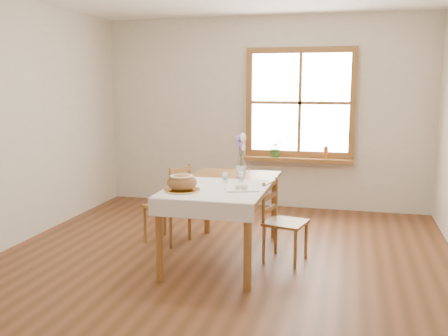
% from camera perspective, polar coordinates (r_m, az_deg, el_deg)
% --- Properties ---
extents(ground, '(5.00, 5.00, 0.00)m').
position_cam_1_polar(ground, '(4.79, -0.91, -11.27)').
color(ground, brown).
rests_on(ground, ground).
extents(room_walls, '(4.60, 5.10, 2.65)m').
position_cam_1_polar(room_walls, '(4.47, -0.96, 9.60)').
color(room_walls, beige).
rests_on(room_walls, ground).
extents(window, '(1.46, 0.08, 1.46)m').
position_cam_1_polar(window, '(6.82, 8.68, 7.38)').
color(window, brown).
rests_on(window, ground).
extents(window_sill, '(1.46, 0.20, 0.05)m').
position_cam_1_polar(window_sill, '(6.83, 8.46, 0.98)').
color(window_sill, brown).
rests_on(window_sill, ground).
extents(dining_table, '(0.90, 1.60, 0.75)m').
position_cam_1_polar(dining_table, '(4.88, 0.00, -2.72)').
color(dining_table, brown).
rests_on(dining_table, ground).
extents(table_linen, '(0.91, 0.99, 0.01)m').
position_cam_1_polar(table_linen, '(4.57, -0.94, -2.42)').
color(table_linen, white).
rests_on(table_linen, dining_table).
extents(chair_left, '(0.52, 0.50, 0.86)m').
position_cam_1_polar(chair_left, '(5.44, -6.52, -4.04)').
color(chair_left, brown).
rests_on(chair_left, ground).
extents(chair_right, '(0.46, 0.45, 0.79)m').
position_cam_1_polar(chair_right, '(4.87, 7.06, -6.08)').
color(chair_right, brown).
rests_on(chair_right, ground).
extents(bread_plate, '(0.34, 0.34, 0.02)m').
position_cam_1_polar(bread_plate, '(4.48, -4.81, -2.54)').
color(bread_plate, silver).
rests_on(bread_plate, table_linen).
extents(bread_loaf, '(0.27, 0.27, 0.15)m').
position_cam_1_polar(bread_loaf, '(4.46, -4.83, -1.50)').
color(bread_loaf, '#995F36').
rests_on(bread_loaf, bread_plate).
extents(egg_napkin, '(0.35, 0.33, 0.01)m').
position_cam_1_polar(egg_napkin, '(4.52, 1.99, -2.40)').
color(egg_napkin, white).
rests_on(egg_napkin, table_linen).
extents(eggs, '(0.28, 0.26, 0.05)m').
position_cam_1_polar(eggs, '(4.52, 1.99, -2.01)').
color(eggs, white).
rests_on(eggs, egg_napkin).
extents(salt_shaker, '(0.07, 0.07, 0.10)m').
position_cam_1_polar(salt_shaker, '(4.85, 0.13, -1.03)').
color(salt_shaker, silver).
rests_on(salt_shaker, table_linen).
extents(pepper_shaker, '(0.05, 0.05, 0.10)m').
position_cam_1_polar(pepper_shaker, '(4.84, 1.97, -1.06)').
color(pepper_shaker, silver).
rests_on(pepper_shaker, table_linen).
extents(flower_vase, '(0.12, 0.12, 0.11)m').
position_cam_1_polar(flower_vase, '(5.16, 1.95, -0.46)').
color(flower_vase, silver).
rests_on(flower_vase, dining_table).
extents(lavender_bouquet, '(0.17, 0.17, 0.32)m').
position_cam_1_polar(lavender_bouquet, '(5.13, 1.97, 1.90)').
color(lavender_bouquet, '#765CA4').
rests_on(lavender_bouquet, flower_vase).
extents(potted_plant, '(0.21, 0.24, 0.18)m').
position_cam_1_polar(potted_plant, '(6.85, 5.96, 2.04)').
color(potted_plant, '#35692A').
rests_on(potted_plant, window_sill).
extents(amber_bottle, '(0.07, 0.07, 0.17)m').
position_cam_1_polar(amber_bottle, '(6.78, 11.56, 1.79)').
color(amber_bottle, '#A85A1F').
rests_on(amber_bottle, window_sill).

